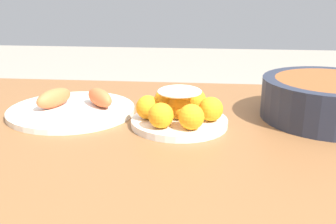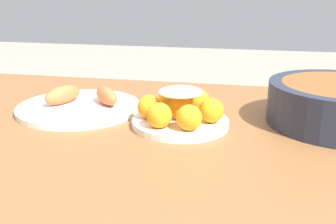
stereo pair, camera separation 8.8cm
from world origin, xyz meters
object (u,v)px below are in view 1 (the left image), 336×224
object	(u,v)px
serving_bowl	(330,98)
dining_table	(157,167)
cake_plate	(179,111)
seafood_platter	(73,107)

from	to	relation	value
serving_bowl	dining_table	bearing A→B (deg)	-161.53
cake_plate	serving_bowl	size ratio (longest dim) A/B	0.69
dining_table	serving_bowl	world-z (taller)	serving_bowl
dining_table	cake_plate	xyz separation A→B (m)	(0.05, 0.05, 0.12)
dining_table	serving_bowl	distance (m)	0.45
cake_plate	seafood_platter	size ratio (longest dim) A/B	0.70
dining_table	serving_bowl	bearing A→B (deg)	18.47
dining_table	seafood_platter	distance (m)	0.28
serving_bowl	seafood_platter	size ratio (longest dim) A/B	1.01
cake_plate	seafood_platter	world-z (taller)	cake_plate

